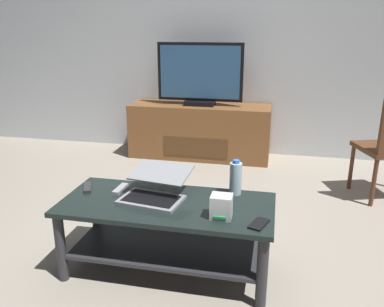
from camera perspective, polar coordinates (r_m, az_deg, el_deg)
The scene contains 11 objects.
ground_plane at distance 2.74m, azimuth -0.67°, elevation -13.97°, with size 7.68×7.68×0.00m, color #9E9384.
back_wall at distance 4.66m, azimuth 6.06°, elevation 17.20°, with size 6.40×0.12×2.80m, color silver.
coffee_table at distance 2.42m, azimuth -3.60°, elevation -10.07°, with size 1.26×0.57×0.45m.
media_cabinet at distance 4.54m, azimuth 1.15°, elevation 3.27°, with size 1.58×0.50×0.61m.
television at distance 4.40m, azimuth 1.15°, elevation 11.17°, with size 0.95×0.20×0.68m.
laptop at distance 2.41m, azimuth -5.33°, elevation -5.03°, with size 0.41×0.43×0.16m.
router_box at distance 2.16m, azimuth 4.25°, elevation -7.63°, with size 0.12×0.10×0.13m.
water_bottle_near at distance 2.45m, azimuth 6.30°, elevation -3.56°, with size 0.08×0.08×0.22m.
cell_phone at distance 2.14m, azimuth 9.60°, elevation -9.97°, with size 0.07×0.14×0.01m, color black.
tv_remote at distance 2.63m, azimuth -14.84°, elevation -4.76°, with size 0.04×0.16×0.02m, color #2D2D30.
soundbar_remote at distance 2.56m, azimuth -10.29°, elevation -5.04°, with size 0.04×0.16×0.02m, color #99999E.
Camera 1 is at (0.53, -2.27, 1.45)m, focal length 36.99 mm.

